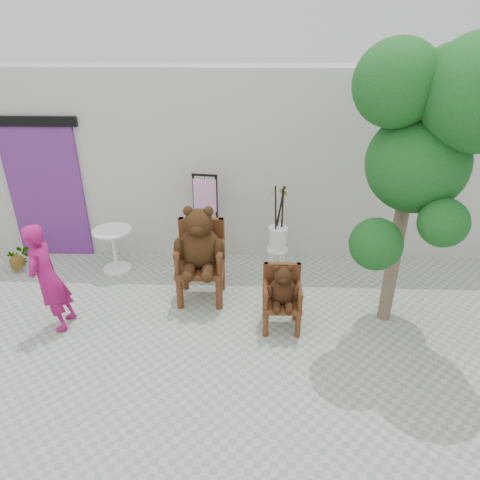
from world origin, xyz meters
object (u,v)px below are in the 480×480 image
Objects in this scene: cafe_table at (114,245)px; tree at (437,126)px; chair_small at (282,291)px; person at (48,278)px; display_stand at (206,230)px; stool_bucket at (278,238)px; chair_big at (200,248)px.

tree reaches higher than cafe_table.
person is (-2.92, -0.07, 0.17)m from chair_small.
chair_small is 2.56m from tree.
cafe_table is 0.47× the size of display_stand.
cafe_table is 0.48× the size of stool_bucket.
chair_big is 1.30m from chair_small.
tree is (1.55, -1.18, 1.92)m from stool_bucket.
chair_big is 2.01× the size of cafe_table.
person is at bearing -158.73° from chair_big.
chair_big is 1.53× the size of chair_small.
stool_bucket is at bearing 89.85° from chair_small.
display_stand reaches higher than stool_bucket.
chair_big reaches higher than chair_small.
display_stand reaches higher than person.
cafe_table is at bearing 178.47° from stool_bucket.
display_stand is at bearing 135.15° from person.
cafe_table is 2.58m from stool_bucket.
person is at bearing -177.34° from tree.
tree reaches higher than stool_bucket.
cafe_table is 0.20× the size of tree.
person is 0.94× the size of display_stand.
display_stand is 0.43× the size of tree.
stool_bucket is (2.57, -0.07, 0.20)m from cafe_table.
chair_small is at bearing 92.04° from person.
display_stand reaches higher than cafe_table.
person reaches higher than chair_small.
tree is at bearing 93.31° from person.
chair_big is at bearing -148.22° from stool_bucket.
stool_bucket reaches higher than cafe_table.
tree is at bearing -37.31° from stool_bucket.
display_stand is at bearing 91.51° from chair_big.
tree is at bearing -10.66° from chair_big.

